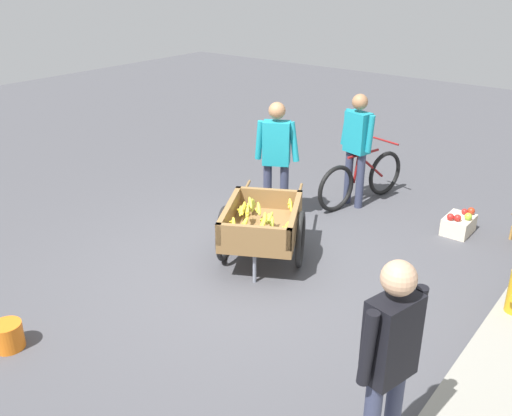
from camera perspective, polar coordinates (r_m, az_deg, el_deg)
ground_plane at (r=6.24m, az=-0.40°, el=-6.77°), size 24.00×24.00×0.00m
fruit_cart at (r=6.31m, az=0.55°, el=-1.88°), size 1.81×1.45×0.74m
vendor_person at (r=7.17m, az=2.09°, el=5.71°), size 0.34×0.53×1.59m
bicycle at (r=8.08m, az=10.67°, el=2.90°), size 1.62×0.58×0.85m
cyclist_person at (r=7.78m, az=10.23°, el=6.74°), size 0.28×0.54×1.58m
plastic_bucket at (r=5.56m, az=-23.89°, el=-11.79°), size 0.27×0.27×0.25m
apple_crate at (r=7.55m, az=19.94°, el=-1.52°), size 0.44×0.32×0.31m
bystander_person at (r=3.65m, az=13.45°, el=-14.20°), size 0.51×0.27×1.61m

